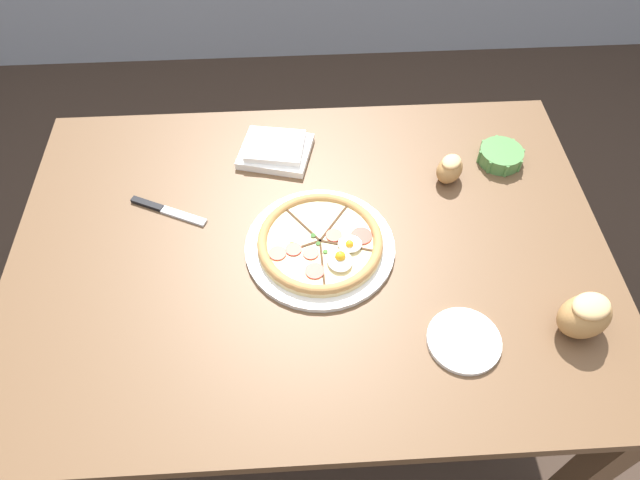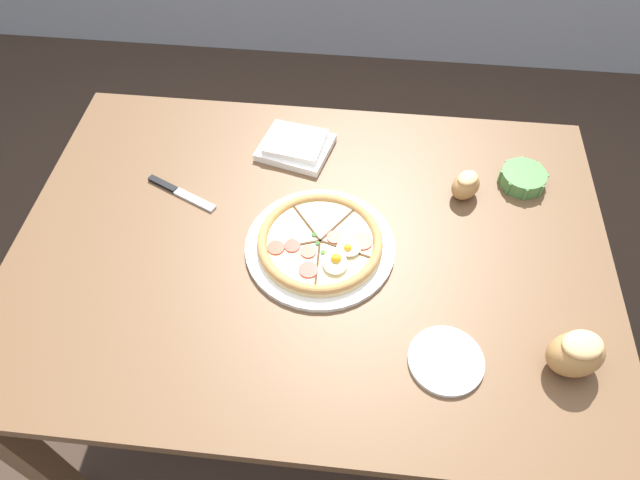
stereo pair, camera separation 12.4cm
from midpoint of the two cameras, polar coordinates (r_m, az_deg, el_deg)
name	(u,v)px [view 2 (the right image)]	position (r m, az deg, el deg)	size (l,w,h in m)	color
ground_plane	(314,384)	(1.93, 1.26, -14.36)	(12.00, 12.00, 0.00)	#3D2D23
dining_table	(311,270)	(1.35, 1.74, -3.17)	(1.33, 0.95, 0.76)	brown
pizza	(320,244)	(1.25, 2.87, -0.55)	(0.33, 0.33, 0.05)	white
ramekin_bowl	(523,178)	(1.48, 21.93, 5.66)	(0.12, 0.12, 0.04)	#4C8442
napkin_folded	(295,146)	(1.46, -0.02, 9.29)	(0.20, 0.18, 0.04)	white
bread_piece_near	(466,185)	(1.40, 16.88, 5.15)	(0.09, 0.09, 0.07)	#B27F47
bread_piece_mid	(576,353)	(1.20, 27.06, -10.26)	(0.13, 0.11, 0.10)	#B27F47
knife_main	(180,193)	(1.39, -11.34, 4.51)	(0.18, 0.10, 0.01)	silver
side_saucer	(446,361)	(1.16, 15.56, -11.77)	(0.15, 0.15, 0.01)	white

